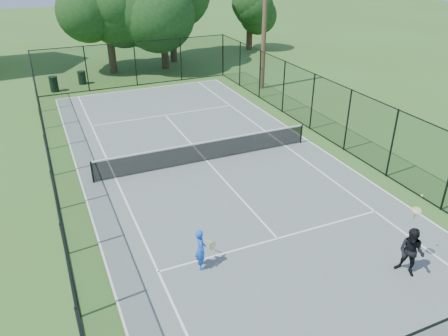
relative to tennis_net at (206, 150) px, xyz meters
name	(u,v)px	position (x,y,z in m)	size (l,w,h in m)	color
ground	(207,162)	(0.00, 0.00, -0.58)	(120.00, 120.00, 0.00)	#3C5F20
tennis_court	(207,161)	(0.00, 0.00, -0.55)	(11.00, 24.00, 0.06)	slate
tennis_net	(206,150)	(0.00, 0.00, 0.00)	(10.08, 0.08, 0.95)	black
fence	(206,131)	(0.00, 0.00, 0.92)	(13.10, 26.10, 3.00)	black
tree_near_left	(106,4)	(-0.82, 17.13, 4.34)	(6.14, 6.14, 8.01)	#332114
tree_near_mid	(162,1)	(3.21, 16.82, 4.39)	(6.17, 6.17, 8.07)	#332114
tree_far_right	(250,13)	(12.37, 20.33, 2.65)	(3.96, 3.96, 5.24)	#332114
trash_bin_left	(54,84)	(-5.37, 13.88, -0.07)	(0.58, 0.58, 1.02)	black
trash_bin_right	(82,78)	(-3.42, 14.93, -0.12)	(0.58, 0.58, 0.90)	black
utility_pole	(264,26)	(7.65, 9.00, 3.52)	(1.40, 0.30, 8.08)	#4C3823
player_blue	(201,249)	(-2.84, -6.70, 0.15)	(0.77, 0.53, 1.35)	blue
player_black	(411,252)	(2.66, -9.44, 0.26)	(0.92, 0.96, 2.37)	black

